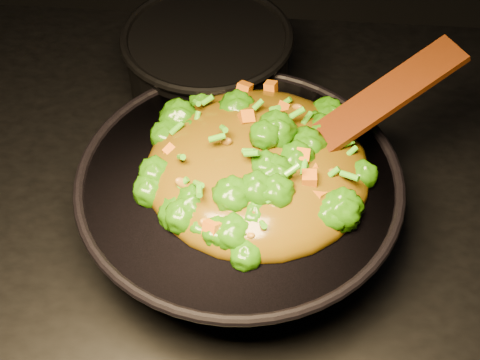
# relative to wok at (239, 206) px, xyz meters

# --- Properties ---
(wok) EXTENTS (0.46, 0.46, 0.11)m
(wok) POSITION_rel_wok_xyz_m (0.00, 0.00, 0.00)
(wok) COLOR black
(wok) RESTS_ON stovetop
(stir_fry) EXTENTS (0.34, 0.34, 0.09)m
(stir_fry) POSITION_rel_wok_xyz_m (0.02, 0.01, 0.10)
(stir_fry) COLOR #256307
(stir_fry) RESTS_ON wok
(spatula) EXTENTS (0.27, 0.19, 0.12)m
(spatula) POSITION_rel_wok_xyz_m (0.13, 0.05, 0.11)
(spatula) COLOR #3C1B07
(spatula) RESTS_ON wok
(back_pot) EXTENTS (0.27, 0.27, 0.14)m
(back_pot) POSITION_rel_wok_xyz_m (-0.07, 0.24, 0.01)
(back_pot) COLOR black
(back_pot) RESTS_ON stovetop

